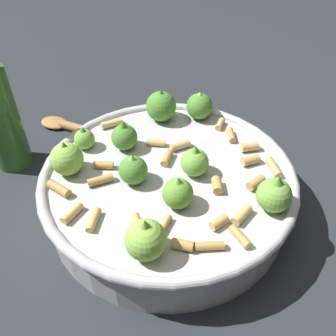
% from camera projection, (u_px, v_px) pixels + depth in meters
% --- Properties ---
extents(ground_plane, '(2.40, 2.40, 0.00)m').
position_uv_depth(ground_plane, '(168.00, 206.00, 0.53)').
color(ground_plane, '#23282D').
extents(cooking_pan, '(0.34, 0.34, 0.12)m').
position_uv_depth(cooking_pan, '(167.00, 185.00, 0.50)').
color(cooking_pan, '#B7B7BC').
rests_on(cooking_pan, ground).
extents(wooden_spoon, '(0.24, 0.13, 0.02)m').
position_uv_depth(wooden_spoon, '(93.00, 133.00, 0.64)').
color(wooden_spoon, '#9E703D').
rests_on(wooden_spoon, ground).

